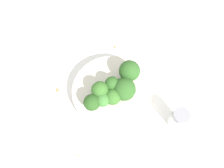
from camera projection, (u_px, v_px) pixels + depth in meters
ground_plane at (112, 95)px, 0.62m from camera, size 3.00×3.00×0.00m
bowl at (112, 93)px, 0.60m from camera, size 0.22×0.22×0.04m
broccoli_floret_0 at (103, 100)px, 0.54m from camera, size 0.04×0.04×0.05m
broccoli_floret_1 at (124, 89)px, 0.55m from camera, size 0.06×0.06×0.06m
broccoli_floret_2 at (111, 97)px, 0.55m from camera, size 0.04×0.04×0.05m
broccoli_floret_3 at (92, 103)px, 0.54m from camera, size 0.04×0.04×0.05m
broccoli_floret_4 at (111, 84)px, 0.55m from camera, size 0.04×0.04×0.06m
broccoli_floret_5 at (129, 71)px, 0.57m from camera, size 0.06×0.06×0.07m
broccoli_floret_6 at (100, 90)px, 0.55m from camera, size 0.04×0.04×0.06m
pepper_shaker at (178, 119)px, 0.55m from camera, size 0.04×0.04×0.07m
almond_crumb_0 at (78, 155)px, 0.55m from camera, size 0.00×0.01×0.01m
almond_crumb_1 at (115, 47)px, 0.69m from camera, size 0.01×0.01×0.01m
almond_crumb_2 at (57, 90)px, 0.63m from camera, size 0.01×0.01×0.01m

